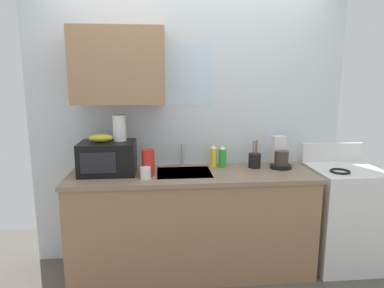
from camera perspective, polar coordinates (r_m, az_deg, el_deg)
kitchen_wall_assembly at (r=3.12m, az=-2.44°, el=4.61°), size 2.85×0.42×2.50m
counter_unit at (r=3.06m, az=-0.03°, el=-12.81°), size 2.08×0.63×0.90m
sink_faucet at (r=3.11m, az=-1.64°, el=-1.87°), size 0.03×0.03×0.20m
stove_range at (r=3.47m, az=23.91°, el=-10.88°), size 0.60×0.60×1.08m
microwave at (r=2.95m, az=-13.93°, el=-2.26°), size 0.46×0.35×0.27m
banana_bunch at (r=2.92m, az=-15.04°, el=0.98°), size 0.20×0.11×0.07m
paper_towel_roll at (r=2.94m, az=-12.06°, el=2.65°), size 0.11×0.11×0.22m
coffee_maker at (r=3.16m, az=14.53°, el=-1.96°), size 0.19×0.21×0.28m
dish_soap_bottle_yellow at (r=3.10m, az=3.60°, el=-2.05°), size 0.06×0.06×0.21m
dish_soap_bottle_green at (r=3.08m, az=5.11°, el=-2.17°), size 0.07×0.07×0.20m
cereal_canister at (r=2.82m, az=-7.34°, el=-3.12°), size 0.10×0.10×0.22m
mug_white at (r=2.75m, az=-7.80°, el=-4.83°), size 0.08×0.08×0.09m
utensil_crock at (r=3.11m, az=10.44°, el=-2.67°), size 0.11×0.11×0.25m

